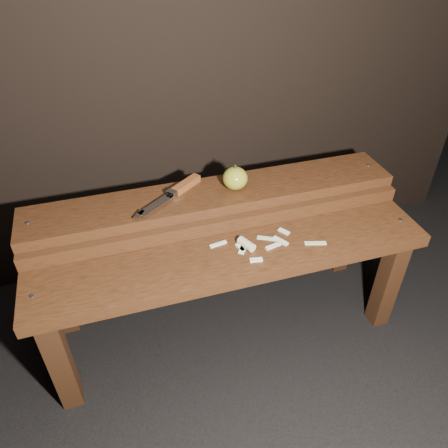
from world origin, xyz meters
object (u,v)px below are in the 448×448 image
object	(u,v)px
bench_rear_tier	(215,214)
bench_front_tier	(236,273)
apple	(235,178)
knife	(179,190)

from	to	relation	value
bench_rear_tier	bench_front_tier	bearing A→B (deg)	-90.00
bench_rear_tier	apple	size ratio (longest dim) A/B	14.23
bench_front_tier	apple	bearing A→B (deg)	72.94
apple	knife	distance (m)	0.18
apple	bench_front_tier	bearing A→B (deg)	-107.06
apple	knife	world-z (taller)	apple
bench_rear_tier	apple	distance (m)	0.14
bench_rear_tier	knife	bearing A→B (deg)	164.81
bench_rear_tier	apple	bearing A→B (deg)	3.49
bench_rear_tier	apple	world-z (taller)	apple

